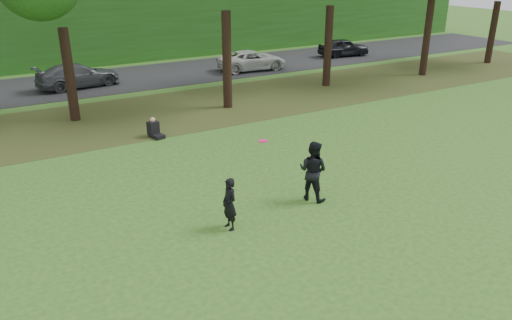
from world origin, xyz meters
The scene contains 9 objects.
ground centered at (0.00, 0.00, 0.00)m, with size 120.00×120.00×0.00m, color #2E561B.
leaf_litter centered at (0.00, 13.00, 0.01)m, with size 60.00×7.00×0.01m, color #3F2F16.
street centered at (0.00, 21.00, 0.01)m, with size 70.00×7.00×0.02m, color black.
far_hedge centered at (0.00, 27.00, 2.50)m, with size 70.00×3.00×5.00m, color #214E16.
player_left centered at (-1.39, 1.60, 0.74)m, with size 0.54×0.35×1.48m, color black.
player_right centered at (1.62, 1.96, 0.93)m, with size 0.91×0.71×1.87m, color black.
parked_cars centered at (1.06, 19.88, 0.67)m, with size 39.63×3.32×1.34m.
frisbee centered at (-0.10, 2.02, 2.18)m, with size 0.36×0.36×0.05m.
seated_person centered at (-0.64, 9.84, 0.31)m, with size 0.59×0.81×0.83m.
Camera 1 is at (-6.75, -9.13, 6.89)m, focal length 35.00 mm.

